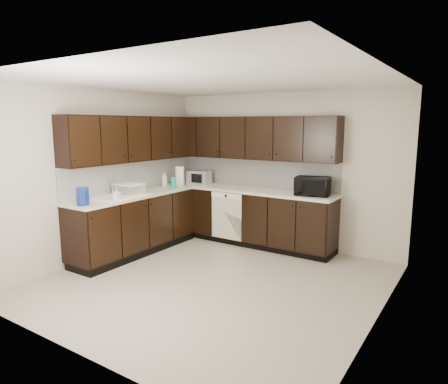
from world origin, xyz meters
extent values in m
plane|color=#AA9F8D|center=(0.00, 0.00, 0.00)|extent=(4.00, 4.00, 0.00)
plane|color=white|center=(0.00, 0.00, 2.50)|extent=(4.00, 4.00, 0.00)
cube|color=beige|center=(0.00, 2.00, 1.25)|extent=(4.00, 0.02, 2.50)
cube|color=beige|center=(-2.00, 0.00, 1.25)|extent=(0.02, 4.00, 2.50)
cube|color=beige|center=(2.00, 0.00, 1.25)|extent=(0.02, 4.00, 2.50)
cube|color=beige|center=(0.00, -2.00, 1.25)|extent=(4.00, 0.02, 2.50)
cube|color=black|center=(-0.50, 1.70, 0.45)|extent=(3.00, 0.60, 0.90)
cube|color=black|center=(-1.70, 0.30, 0.45)|extent=(0.60, 2.20, 0.90)
cube|color=black|center=(-0.50, 1.73, 0.05)|extent=(3.00, 0.54, 0.10)
cube|color=black|center=(-1.67, 0.30, 0.05)|extent=(0.54, 2.20, 0.10)
cube|color=beige|center=(-0.50, 1.70, 0.92)|extent=(3.03, 0.63, 0.04)
cube|color=beige|center=(-1.70, 0.30, 0.92)|extent=(0.63, 2.23, 0.04)
cube|color=silver|center=(-0.50, 1.99, 1.18)|extent=(3.00, 0.02, 0.48)
cube|color=silver|center=(-1.99, 0.60, 1.18)|extent=(0.02, 2.80, 0.48)
cube|color=black|center=(-0.50, 1.83, 1.77)|extent=(3.00, 0.33, 0.70)
cube|color=black|center=(-1.83, 0.43, 1.77)|extent=(0.33, 2.47, 0.70)
cube|color=#F9F1CC|center=(-0.70, 1.41, 0.50)|extent=(0.58, 0.02, 0.78)
cube|color=#F9F1CC|center=(-0.70, 1.40, 0.84)|extent=(0.58, 0.03, 0.08)
cylinder|color=black|center=(-0.70, 1.39, 0.84)|extent=(0.04, 0.02, 0.04)
cube|color=#F9F1CC|center=(-1.68, 0.00, 0.95)|extent=(0.54, 0.82, 0.03)
cube|color=#F9F1CC|center=(-1.68, -0.20, 0.86)|extent=(0.42, 0.34, 0.16)
cube|color=#F9F1CC|center=(-1.68, 0.20, 0.86)|extent=(0.42, 0.34, 0.16)
cylinder|color=silver|center=(-1.90, 0.00, 1.07)|extent=(0.03, 0.03, 0.26)
cylinder|color=silver|center=(-1.85, 0.00, 1.19)|extent=(0.14, 0.02, 0.02)
cylinder|color=#B2B2B7|center=(-1.68, -0.20, 0.89)|extent=(0.20, 0.20, 0.10)
imported|color=black|center=(0.66, 1.66, 1.08)|extent=(0.55, 0.43, 0.28)
imported|color=gray|center=(-1.48, -0.22, 1.03)|extent=(0.10, 0.10, 0.18)
imported|color=gray|center=(-1.77, 1.10, 1.07)|extent=(0.12, 0.12, 0.26)
cube|color=silver|center=(-1.46, 1.67, 1.06)|extent=(0.42, 0.34, 0.24)
cube|color=white|center=(-1.69, 0.21, 1.02)|extent=(0.44, 0.34, 0.16)
cylinder|color=navy|center=(-1.59, -0.70, 1.06)|extent=(0.20, 0.20, 0.24)
cylinder|color=#0E9B8F|center=(-1.48, 1.00, 1.04)|extent=(0.11, 0.11, 0.20)
cylinder|color=white|center=(-1.63, 1.35, 1.11)|extent=(0.16, 0.16, 0.33)
camera|label=1|loc=(2.79, -3.99, 1.99)|focal=32.00mm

